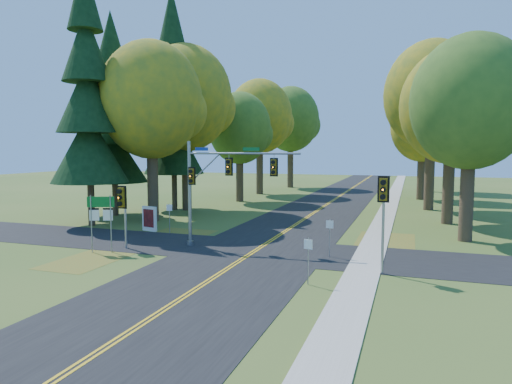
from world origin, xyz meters
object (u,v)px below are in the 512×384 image
(route_sign_cluster, at_px, (101,212))
(info_kiosk, at_px, (149,219))
(traffic_mast, at_px, (216,179))
(east_signal_pole, at_px, (383,200))

(route_sign_cluster, distance_m, info_kiosk, 6.84)
(traffic_mast, relative_size, east_signal_pole, 1.51)
(east_signal_pole, relative_size, info_kiosk, 2.61)
(traffic_mast, height_order, info_kiosk, traffic_mast)
(route_sign_cluster, bearing_deg, traffic_mast, 10.30)
(traffic_mast, distance_m, info_kiosk, 7.95)
(info_kiosk, bearing_deg, route_sign_cluster, -66.90)
(east_signal_pole, height_order, info_kiosk, east_signal_pole)
(traffic_mast, height_order, route_sign_cluster, traffic_mast)
(traffic_mast, relative_size, info_kiosk, 3.93)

